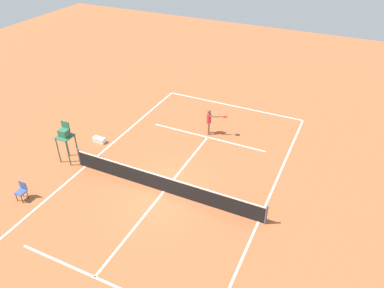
{
  "coord_description": "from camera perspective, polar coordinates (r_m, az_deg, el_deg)",
  "views": [
    {
      "loc": [
        -7.3,
        12.23,
        12.27
      ],
      "look_at": [
        0.04,
        -3.4,
        0.8
      ],
      "focal_mm": 34.72,
      "sensor_mm": 36.0,
      "label": 1
    }
  ],
  "objects": [
    {
      "name": "tennis_net",
      "position": [
        18.48,
        -4.41,
        -6.1
      ],
      "size": [
        10.51,
        0.1,
        1.07
      ],
      "color": "#4C4C51",
      "rests_on": "ground"
    },
    {
      "name": "court_lines",
      "position": [
        18.8,
        -4.34,
        -7.26
      ],
      "size": [
        9.91,
        20.4,
        0.01
      ],
      "color": "white",
      "rests_on": "ground"
    },
    {
      "name": "courtside_chair_near",
      "position": [
        19.77,
        -24.7,
        -6.48
      ],
      "size": [
        0.44,
        0.46,
        0.95
      ],
      "color": "#262626",
      "rests_on": "ground"
    },
    {
      "name": "equipment_bag",
      "position": [
        22.97,
        -14.07,
        0.63
      ],
      "size": [
        0.76,
        0.32,
        0.3
      ],
      "primitive_type": "cube",
      "color": "white",
      "rests_on": "ground"
    },
    {
      "name": "ground_plane",
      "position": [
        18.8,
        -4.34,
        -7.27
      ],
      "size": [
        60.0,
        60.0,
        0.0
      ],
      "primitive_type": "plane",
      "color": "#AD5933"
    },
    {
      "name": "player_serving",
      "position": [
        22.68,
        2.74,
        3.74
      ],
      "size": [
        1.3,
        0.6,
        1.67
      ],
      "rotation": [
        0.0,
        0.0,
        1.96
      ],
      "color": "brown",
      "rests_on": "ground"
    },
    {
      "name": "tennis_ball",
      "position": [
        21.6,
        3.57,
        -0.99
      ],
      "size": [
        0.07,
        0.07,
        0.07
      ],
      "primitive_type": "sphere",
      "color": "#CCE033",
      "rests_on": "ground"
    },
    {
      "name": "umpire_chair",
      "position": [
        21.08,
        -18.93,
        1.19
      ],
      "size": [
        0.8,
        0.8,
        2.41
      ],
      "color": "#2D6B4C",
      "rests_on": "ground"
    }
  ]
}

